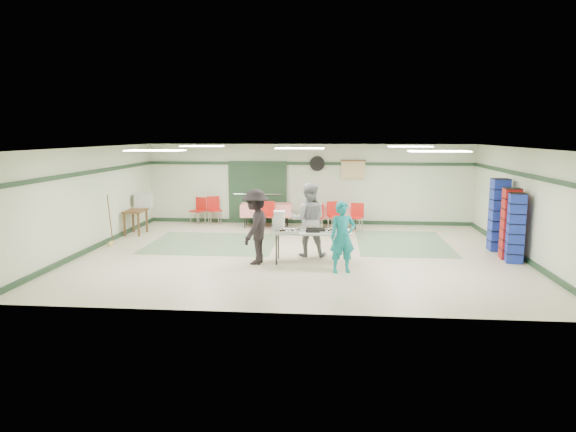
# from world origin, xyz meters

# --- Properties ---
(floor) EXTENTS (11.00, 11.00, 0.00)m
(floor) POSITION_xyz_m (0.00, 0.00, 0.00)
(floor) COLOR beige
(floor) RESTS_ON ground
(ceiling) EXTENTS (11.00, 11.00, 0.00)m
(ceiling) POSITION_xyz_m (0.00, 0.00, 2.70)
(ceiling) COLOR white
(ceiling) RESTS_ON wall_back
(wall_back) EXTENTS (11.00, 0.00, 11.00)m
(wall_back) POSITION_xyz_m (0.00, 4.50, 1.35)
(wall_back) COLOR beige
(wall_back) RESTS_ON floor
(wall_front) EXTENTS (11.00, 0.00, 11.00)m
(wall_front) POSITION_xyz_m (0.00, -4.50, 1.35)
(wall_front) COLOR beige
(wall_front) RESTS_ON floor
(wall_left) EXTENTS (0.00, 9.00, 9.00)m
(wall_left) POSITION_xyz_m (-5.50, 0.00, 1.35)
(wall_left) COLOR beige
(wall_left) RESTS_ON floor
(wall_right) EXTENTS (0.00, 9.00, 9.00)m
(wall_right) POSITION_xyz_m (5.50, 0.00, 1.35)
(wall_right) COLOR beige
(wall_right) RESTS_ON floor
(trim_back) EXTENTS (11.00, 0.06, 0.10)m
(trim_back) POSITION_xyz_m (0.00, 4.47, 2.05)
(trim_back) COLOR #1D3622
(trim_back) RESTS_ON wall_back
(baseboard_back) EXTENTS (11.00, 0.06, 0.12)m
(baseboard_back) POSITION_xyz_m (0.00, 4.47, 0.06)
(baseboard_back) COLOR #1D3622
(baseboard_back) RESTS_ON floor
(trim_left) EXTENTS (0.06, 9.00, 0.10)m
(trim_left) POSITION_xyz_m (-5.47, 0.00, 2.05)
(trim_left) COLOR #1D3622
(trim_left) RESTS_ON wall_back
(baseboard_left) EXTENTS (0.06, 9.00, 0.12)m
(baseboard_left) POSITION_xyz_m (-5.47, 0.00, 0.06)
(baseboard_left) COLOR #1D3622
(baseboard_left) RESTS_ON floor
(trim_right) EXTENTS (0.06, 9.00, 0.10)m
(trim_right) POSITION_xyz_m (5.47, 0.00, 2.05)
(trim_right) COLOR #1D3622
(trim_right) RESTS_ON wall_back
(baseboard_right) EXTENTS (0.06, 9.00, 0.12)m
(baseboard_right) POSITION_xyz_m (5.47, 0.00, 0.06)
(baseboard_right) COLOR #1D3622
(baseboard_right) RESTS_ON floor
(green_patch_a) EXTENTS (3.50, 3.00, 0.01)m
(green_patch_a) POSITION_xyz_m (-2.50, 1.00, 0.00)
(green_patch_a) COLOR slate
(green_patch_a) RESTS_ON floor
(green_patch_b) EXTENTS (2.50, 3.50, 0.01)m
(green_patch_b) POSITION_xyz_m (2.80, 1.50, 0.00)
(green_patch_b) COLOR slate
(green_patch_b) RESTS_ON floor
(double_door_left) EXTENTS (0.90, 0.06, 2.10)m
(double_door_left) POSITION_xyz_m (-2.20, 4.44, 1.05)
(double_door_left) COLOR gray
(double_door_left) RESTS_ON floor
(double_door_right) EXTENTS (0.90, 0.06, 2.10)m
(double_door_right) POSITION_xyz_m (-1.25, 4.44, 1.05)
(double_door_right) COLOR gray
(double_door_right) RESTS_ON floor
(door_frame) EXTENTS (2.00, 0.03, 2.15)m
(door_frame) POSITION_xyz_m (-1.73, 4.42, 1.05)
(door_frame) COLOR #1D3622
(door_frame) RESTS_ON floor
(wall_fan) EXTENTS (0.50, 0.10, 0.50)m
(wall_fan) POSITION_xyz_m (0.30, 4.44, 2.05)
(wall_fan) COLOR black
(wall_fan) RESTS_ON wall_back
(scroll_banner) EXTENTS (0.80, 0.02, 0.60)m
(scroll_banner) POSITION_xyz_m (1.50, 4.44, 1.85)
(scroll_banner) COLOR beige
(scroll_banner) RESTS_ON wall_back
(serving_table) EXTENTS (1.90, 0.82, 0.76)m
(serving_table) POSITION_xyz_m (0.35, -0.93, 0.72)
(serving_table) COLOR #B4B3AE
(serving_table) RESTS_ON floor
(sheet_tray_right) EXTENTS (0.60, 0.46, 0.02)m
(sheet_tray_right) POSITION_xyz_m (0.84, -0.97, 0.77)
(sheet_tray_right) COLOR silver
(sheet_tray_right) RESTS_ON serving_table
(sheet_tray_mid) EXTENTS (0.58, 0.45, 0.02)m
(sheet_tray_mid) POSITION_xyz_m (0.28, -0.83, 0.77)
(sheet_tray_mid) COLOR silver
(sheet_tray_mid) RESTS_ON serving_table
(sheet_tray_left) EXTENTS (0.56, 0.43, 0.02)m
(sheet_tray_left) POSITION_xyz_m (-0.20, -1.09, 0.77)
(sheet_tray_left) COLOR silver
(sheet_tray_left) RESTS_ON serving_table
(baking_pan) EXTENTS (0.46, 0.30, 0.08)m
(baking_pan) POSITION_xyz_m (0.44, -1.00, 0.80)
(baking_pan) COLOR black
(baking_pan) RESTS_ON serving_table
(foam_box_stack) EXTENTS (0.26, 0.24, 0.46)m
(foam_box_stack) POSITION_xyz_m (-0.43, -0.86, 0.99)
(foam_box_stack) COLOR white
(foam_box_stack) RESTS_ON serving_table
(volunteer_teal) EXTENTS (0.66, 0.52, 1.59)m
(volunteer_teal) POSITION_xyz_m (1.06, -1.76, 0.79)
(volunteer_teal) COLOR #137F88
(volunteer_teal) RESTS_ON floor
(volunteer_grey) EXTENTS (0.91, 0.71, 1.84)m
(volunteer_grey) POSITION_xyz_m (0.24, -0.26, 0.92)
(volunteer_grey) COLOR gray
(volunteer_grey) RESTS_ON floor
(volunteer_dark) EXTENTS (0.83, 1.23, 1.77)m
(volunteer_dark) POSITION_xyz_m (-0.96, -1.14, 0.88)
(volunteer_dark) COLOR black
(volunteer_dark) RESTS_ON floor
(dining_table_a) EXTENTS (1.71, 0.87, 0.77)m
(dining_table_a) POSITION_xyz_m (0.86, 3.73, 0.57)
(dining_table_a) COLOR red
(dining_table_a) RESTS_ON floor
(dining_table_b) EXTENTS (1.70, 0.84, 0.77)m
(dining_table_b) POSITION_xyz_m (-1.34, 3.73, 0.57)
(dining_table_b) COLOR red
(dining_table_b) RESTS_ON floor
(chair_a) EXTENTS (0.55, 0.55, 0.93)m
(chair_a) POSITION_xyz_m (0.90, 3.17, 0.57)
(chair_a) COLOR red
(chair_a) RESTS_ON floor
(chair_b) EXTENTS (0.43, 0.43, 0.84)m
(chair_b) POSITION_xyz_m (0.35, 3.16, 0.51)
(chair_b) COLOR red
(chair_b) RESTS_ON floor
(chair_c) EXTENTS (0.52, 0.52, 0.89)m
(chair_c) POSITION_xyz_m (1.59, 3.16, 0.54)
(chair_c) COLOR red
(chair_c) RESTS_ON floor
(chair_d) EXTENTS (0.43, 0.43, 0.91)m
(chair_d) POSITION_xyz_m (-1.22, 3.17, 0.56)
(chair_d) COLOR red
(chair_d) RESTS_ON floor
(chair_loose_a) EXTENTS (0.58, 0.58, 0.94)m
(chair_loose_a) POSITION_xyz_m (-3.18, 4.08, 0.58)
(chair_loose_a) COLOR red
(chair_loose_a) RESTS_ON floor
(chair_loose_b) EXTENTS (0.55, 0.55, 0.91)m
(chair_loose_b) POSITION_xyz_m (-3.67, 4.01, 0.56)
(chair_loose_b) COLOR red
(chair_loose_b) RESTS_ON floor
(crate_stack_blue_a) EXTENTS (0.42, 0.42, 1.67)m
(crate_stack_blue_a) POSITION_xyz_m (5.15, -0.53, 0.84)
(crate_stack_blue_a) COLOR #1A2C9E
(crate_stack_blue_a) RESTS_ON floor
(crate_stack_red) EXTENTS (0.41, 0.41, 1.75)m
(crate_stack_red) POSITION_xyz_m (5.15, -0.15, 0.87)
(crate_stack_red) COLOR maroon
(crate_stack_red) RESTS_ON floor
(crate_stack_blue_b) EXTENTS (0.42, 0.42, 1.90)m
(crate_stack_blue_b) POSITION_xyz_m (5.15, 0.76, 0.95)
(crate_stack_blue_b) COLOR #1A2C9E
(crate_stack_blue_b) RESTS_ON floor
(printer_table) EXTENTS (0.55, 0.84, 0.74)m
(printer_table) POSITION_xyz_m (-5.15, 2.09, 0.63)
(printer_table) COLOR brown
(printer_table) RESTS_ON floor
(office_printer) EXTENTS (0.62, 0.57, 0.42)m
(office_printer) POSITION_xyz_m (-5.15, 2.82, 0.96)
(office_printer) COLOR #AEAEA9
(office_printer) RESTS_ON printer_table
(broom) EXTENTS (0.06, 0.22, 1.38)m
(broom) POSITION_xyz_m (-5.23, 0.49, 0.72)
(broom) COLOR brown
(broom) RESTS_ON floor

